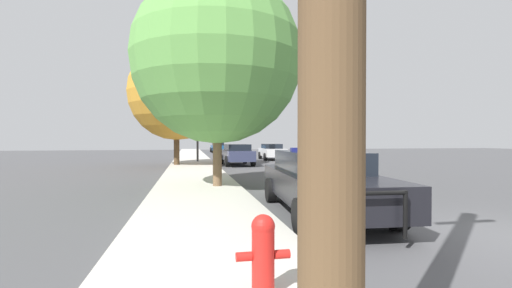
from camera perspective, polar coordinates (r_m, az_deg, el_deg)
ground_plane at (r=7.74m, az=34.58°, el=-12.51°), size 110.00×110.00×0.00m
sidewalk_left at (r=5.52m, az=-7.77°, el=-17.10°), size 3.00×110.00×0.13m
police_car at (r=8.35m, az=10.87°, el=-5.97°), size 2.40×5.53×1.56m
fire_hydrant at (r=3.76m, az=1.19°, el=-17.53°), size 0.58×0.25×0.84m
traffic_light at (r=26.14m, az=-5.97°, el=5.05°), size 4.24×0.35×5.03m
car_background_midblock at (r=23.57m, az=-3.24°, el=-1.65°), size 2.07×4.56×1.44m
car_background_oncoming at (r=29.89m, az=2.69°, el=-1.21°), size 2.08×4.44×1.38m
car_background_distant at (r=47.31m, az=-6.41°, el=-0.51°), size 1.94×4.14×1.36m
tree_sidewalk_mid at (r=22.92m, az=-13.12°, el=8.31°), size 6.11×6.11×7.72m
tree_sidewalk_near at (r=12.44m, az=-6.49°, el=13.83°), size 5.93×5.93×7.41m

